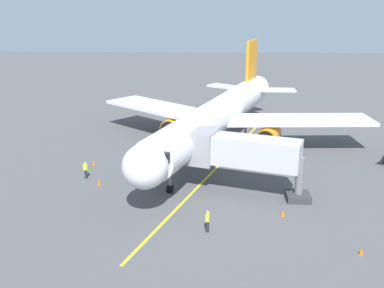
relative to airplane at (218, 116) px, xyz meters
name	(u,v)px	position (x,y,z in m)	size (l,w,h in m)	color
ground_plane	(216,143)	(0.16, -2.28, -4.00)	(220.00, 220.00, 0.00)	#4C4C4F
apron_lead_in_line	(217,167)	(0.09, 6.27, -4.00)	(0.24, 40.00, 0.01)	yellow
airplane	(218,116)	(0.00, 0.00, 0.00)	(33.02, 39.25, 11.50)	silver
jet_bridge	(236,151)	(-1.52, 12.40, -0.24)	(11.37, 6.04, 5.40)	#B7B7BC
ground_crew_marshaller	(208,221)	(0.89, 20.34, -3.12)	(0.30, 0.43, 1.71)	#23232D
ground_crew_wing_walker	(86,170)	(12.85, 9.99, -3.12)	(0.45, 0.33, 1.71)	#23232D
safety_cone_nose_left	(361,251)	(-9.54, 23.11, -3.73)	(0.32, 0.32, 0.55)	#F2590F
safety_cone_nose_right	(94,162)	(13.11, 6.09, -3.73)	(0.32, 0.32, 0.55)	#F2590F
safety_cone_wing_port	(283,213)	(-5.11, 17.39, -3.73)	(0.32, 0.32, 0.55)	#F2590F
safety_cone_wing_starboard	(99,182)	(11.21, 11.56, -3.73)	(0.32, 0.32, 0.55)	#F2590F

